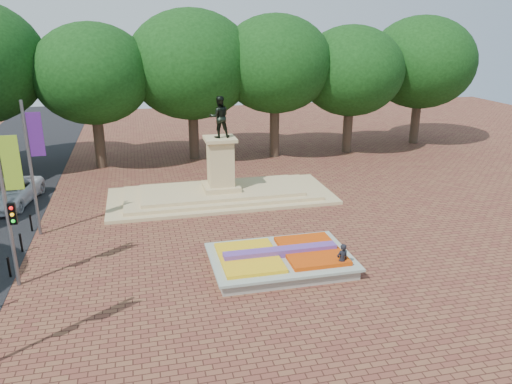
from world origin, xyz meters
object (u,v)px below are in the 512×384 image
(flower_bed, at_px, (281,259))
(pedestrian, at_px, (342,260))
(monument, at_px, (221,184))
(van, at_px, (10,193))

(flower_bed, height_order, pedestrian, pedestrian)
(flower_bed, distance_m, monument, 10.07)
(flower_bed, xyz_separation_m, pedestrian, (2.32, -1.46, 0.39))
(pedestrian, bearing_deg, flower_bed, -41.98)
(van, xyz_separation_m, pedestrian, (16.02, -13.21, 0.00))
(monument, bearing_deg, flower_bed, -84.13)
(monument, distance_m, van, 12.80)
(monument, relative_size, pedestrian, 9.17)
(monument, distance_m, pedestrian, 11.94)
(monument, relative_size, van, 2.55)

